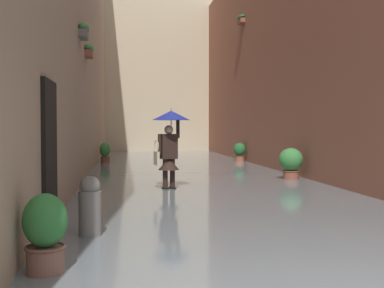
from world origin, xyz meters
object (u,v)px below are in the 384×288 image
Objects in this scene: potted_plant_far_left at (291,162)px; potted_plant_mid_left at (240,152)px; potted_plant_far_right at (105,153)px; mooring_bollard at (90,208)px; potted_plant_near_right at (45,234)px; person_wading at (170,136)px.

potted_plant_mid_left is at bearing -91.59° from potted_plant_far_left.
mooring_bollard is (-0.30, 13.63, -0.03)m from potted_plant_far_right.
potted_plant_near_right is 0.93× the size of potted_plant_far_left.
potted_plant_near_right is at bearing 69.56° from potted_plant_mid_left.
potted_plant_near_right is 9.79m from potted_plant_far_left.
mooring_bollard is at bearing 68.45° from potted_plant_mid_left.
potted_plant_far_left is at bearing 88.41° from potted_plant_mid_left.
person_wading reaches higher than potted_plant_far_left.
potted_plant_near_right is (0.03, 15.32, -0.00)m from potted_plant_far_right.
potted_plant_mid_left is 0.97× the size of potted_plant_near_right.
mooring_bollard reaches higher than potted_plant_mid_left.
potted_plant_far_left reaches higher than potted_plant_near_right.
potted_plant_mid_left is 0.91× the size of potted_plant_far_left.
mooring_bollard is at bearing 91.26° from potted_plant_far_right.
potted_plant_far_right is 0.95× the size of potted_plant_far_left.
potted_plant_far_right is 1.04× the size of potted_plant_mid_left.
person_wading is 6.83m from potted_plant_near_right.
person_wading is 2.27× the size of potted_plant_near_right.
potted_plant_far_left is 8.23m from mooring_bollard.
potted_plant_near_right is at bearing 78.83° from mooring_bollard.
potted_plant_far_right is (1.84, -8.80, -0.86)m from person_wading.
potted_plant_near_right is at bearing 73.96° from person_wading.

